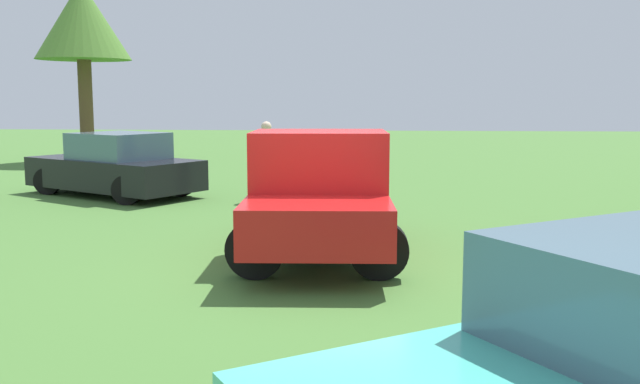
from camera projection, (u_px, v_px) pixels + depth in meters
ground_plane at (312, 265)px, 9.41m from camera, size 80.00×80.00×0.00m
pickup_truck at (320, 192)px, 9.87m from camera, size 2.43×4.61×1.79m
sedan_far at (115, 167)px, 16.03m from camera, size 4.59×3.74×1.46m
person_bystander at (267, 156)px, 15.20m from camera, size 0.38×0.38×1.74m
tree_far_center at (82, 23)px, 24.13m from camera, size 3.28×3.28×6.28m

